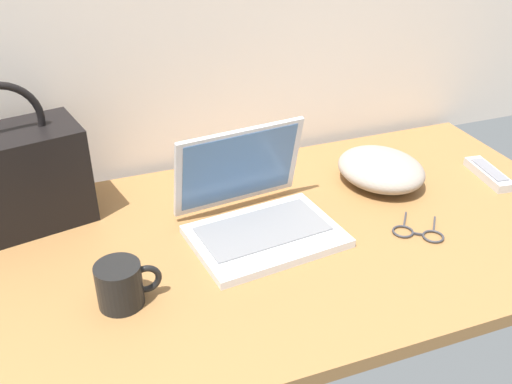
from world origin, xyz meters
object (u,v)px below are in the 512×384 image
coffee_mug (121,284)px  remote_control_far (489,174)px  eyeglasses (418,233)px  handbag (13,178)px  cushion (381,169)px  laptop (256,212)px

coffee_mug → remote_control_far: coffee_mug is taller
eyeglasses → handbag: (-0.80, 0.35, 0.11)m
coffee_mug → cushion: coffee_mug is taller
eyeglasses → handbag: size_ratio=0.42×
handbag → remote_control_far: bearing=-9.9°
remote_control_far → cushion: (-0.28, 0.07, 0.03)m
remote_control_far → handbag: (-1.12, 0.20, 0.10)m
remote_control_far → eyeglasses: remote_control_far is taller
handbag → cushion: (0.84, -0.12, -0.08)m
laptop → handbag: size_ratio=1.01×
eyeglasses → coffee_mug: bearing=179.7°
laptop → remote_control_far: 0.64m
cushion → laptop: bearing=-167.0°
handbag → cushion: size_ratio=1.45×
laptop → eyeglasses: bearing=-24.0°
eyeglasses → cushion: (0.04, 0.23, 0.04)m
coffee_mug → cushion: bearing=18.3°
eyeglasses → handbag: bearing=156.5°
coffee_mug → laptop: bearing=24.0°
coffee_mug → remote_control_far: 0.96m
handbag → cushion: bearing=-8.2°
laptop → coffee_mug: bearing=-156.0°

